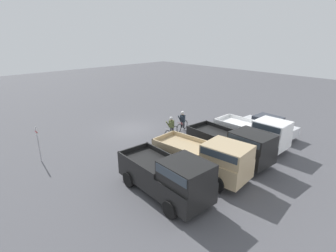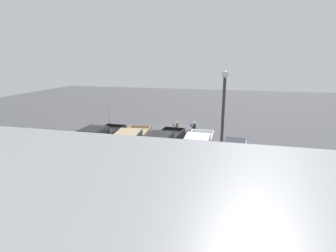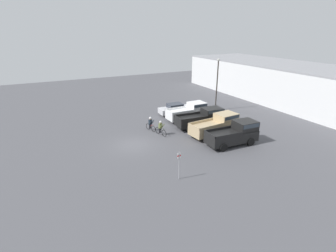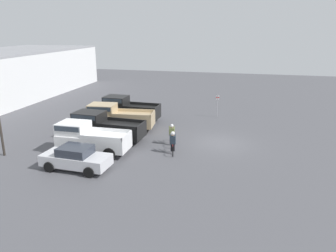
% 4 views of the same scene
% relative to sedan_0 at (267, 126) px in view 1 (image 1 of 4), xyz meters
% --- Properties ---
extents(ground_plane, '(80.00, 80.00, 0.00)m').
position_rel_sedan_0_xyz_m(ground_plane, '(6.91, -8.25, -0.75)').
color(ground_plane, '#4C4C51').
extents(sedan_0, '(2.09, 4.34, 1.49)m').
position_rel_sedan_0_xyz_m(sedan_0, '(0.00, 0.00, 0.00)').
color(sedan_0, silver).
rests_on(sedan_0, ground_plane).
extents(pickup_truck_0, '(2.18, 5.00, 2.15)m').
position_rel_sedan_0_xyz_m(pickup_truck_0, '(2.80, 0.56, 0.37)').
color(pickup_truck_0, white).
rests_on(pickup_truck_0, ground_plane).
extents(pickup_truck_1, '(2.46, 5.69, 2.15)m').
position_rel_sedan_0_xyz_m(pickup_truck_1, '(5.63, 0.69, 0.38)').
color(pickup_truck_1, black).
rests_on(pickup_truck_1, ground_plane).
extents(pickup_truck_2, '(2.58, 5.70, 2.20)m').
position_rel_sedan_0_xyz_m(pickup_truck_2, '(8.36, 0.72, 0.40)').
color(pickup_truck_2, tan).
rests_on(pickup_truck_2, ground_plane).
extents(pickup_truck_3, '(2.35, 5.27, 2.28)m').
position_rel_sedan_0_xyz_m(pickup_truck_3, '(11.22, 0.79, 0.42)').
color(pickup_truck_3, black).
rests_on(pickup_truck_3, ground_plane).
extents(cyclist_0, '(1.82, 0.58, 1.64)m').
position_rel_sedan_0_xyz_m(cyclist_0, '(5.72, -4.79, 0.06)').
color(cyclist_0, black).
rests_on(cyclist_0, ground_plane).
extents(cyclist_1, '(1.69, 0.55, 1.64)m').
position_rel_sedan_0_xyz_m(cyclist_1, '(4.01, -5.25, 0.10)').
color(cyclist_1, black).
rests_on(cyclist_1, ground_plane).
extents(fire_lane_sign, '(0.06, 0.30, 2.29)m').
position_rel_sedan_0_xyz_m(fire_lane_sign, '(14.42, -7.34, 0.64)').
color(fire_lane_sign, '#9E9EA3').
rests_on(fire_lane_sign, ground_plane).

